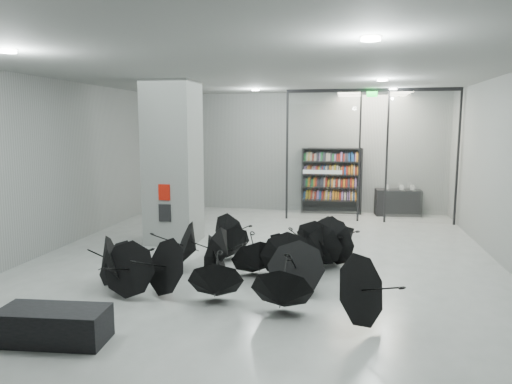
% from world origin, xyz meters
% --- Properties ---
extents(room, '(14.00, 14.02, 4.01)m').
position_xyz_m(room, '(0.00, 0.00, 2.84)').
color(room, gray).
rests_on(room, ground).
extents(column, '(1.20, 1.20, 4.00)m').
position_xyz_m(column, '(-2.50, 2.00, 2.00)').
color(column, slate).
rests_on(column, ground).
extents(fire_cabinet, '(0.28, 0.04, 0.38)m').
position_xyz_m(fire_cabinet, '(-2.50, 1.38, 1.35)').
color(fire_cabinet, '#A50A07').
rests_on(fire_cabinet, column).
extents(info_panel, '(0.30, 0.03, 0.42)m').
position_xyz_m(info_panel, '(-2.50, 1.38, 0.85)').
color(info_panel, black).
rests_on(info_panel, column).
extents(exit_sign, '(0.30, 0.06, 0.15)m').
position_xyz_m(exit_sign, '(2.40, 5.30, 3.82)').
color(exit_sign, '#0CE533').
rests_on(exit_sign, room).
extents(glass_partition, '(5.06, 0.08, 4.00)m').
position_xyz_m(glass_partition, '(2.39, 5.50, 2.18)').
color(glass_partition, silver).
rests_on(glass_partition, ground).
extents(bench, '(1.51, 0.76, 0.47)m').
position_xyz_m(bench, '(-2.11, -3.62, 0.23)').
color(bench, black).
rests_on(bench, ground).
extents(bookshelf, '(2.01, 0.60, 2.18)m').
position_xyz_m(bookshelf, '(1.23, 6.75, 1.09)').
color(bookshelf, black).
rests_on(bookshelf, ground).
extents(shop_counter, '(1.48, 0.72, 0.86)m').
position_xyz_m(shop_counter, '(3.40, 6.70, 0.43)').
color(shop_counter, black).
rests_on(shop_counter, ground).
extents(umbrella_cluster, '(5.64, 4.88, 1.30)m').
position_xyz_m(umbrella_cluster, '(0.12, -0.55, 0.31)').
color(umbrella_cluster, black).
rests_on(umbrella_cluster, ground).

